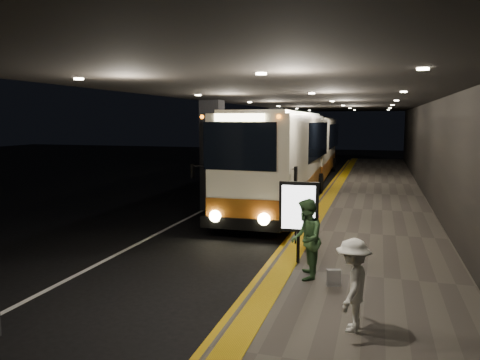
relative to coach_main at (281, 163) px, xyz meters
The scene contains 16 objects.
ground 5.79m from the coach_main, 100.67° to the right, with size 90.00×90.00×0.00m, color black.
lane_line_white 3.38m from the coach_main, behind, with size 0.12×50.00×0.01m, color silver.
kerb_stripe_yellow 2.29m from the coach_main, 16.58° to the right, with size 0.18×50.00×0.01m, color gold.
sidewalk 4.14m from the coach_main, ahead, with size 4.50×50.00×0.15m, color #514C44.
tactile_strip 2.51m from the coach_main, 12.21° to the right, with size 0.50×50.00×0.01m, color gold.
terminal_wall 6.11m from the coach_main, ahead, with size 0.10×50.00×6.00m, color black.
support_columns 2.90m from the coach_main, 150.97° to the right, with size 0.80×24.80×4.40m.
canopy 3.17m from the coach_main, 14.98° to the right, with size 9.00×50.00×0.40m, color black.
coach_main is the anchor object (origin of this frame).
coach_second 10.52m from the coach_main, 91.25° to the left, with size 2.81×11.66×3.64m.
passenger_boarding 6.80m from the coach_main, 70.77° to the right, with size 0.55×0.36×1.50m, color #C55C71.
passenger_waiting_green 9.43m from the coach_main, 74.98° to the right, with size 0.86×0.53×1.77m, color #3A6437.
passenger_waiting_white 11.99m from the coach_main, 72.67° to the right, with size 1.00×0.47×1.55m, color white.
bag_polka 9.99m from the coach_main, 71.85° to the right, with size 0.29×0.12×0.35m, color black.
info_sign 8.30m from the coach_main, 75.39° to the right, with size 0.95×0.18×2.00m.
stanchion_post 6.63m from the coach_main, 74.62° to the right, with size 0.05×0.05×1.10m, color black.
Camera 1 is at (4.91, -13.64, 3.62)m, focal length 35.00 mm.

